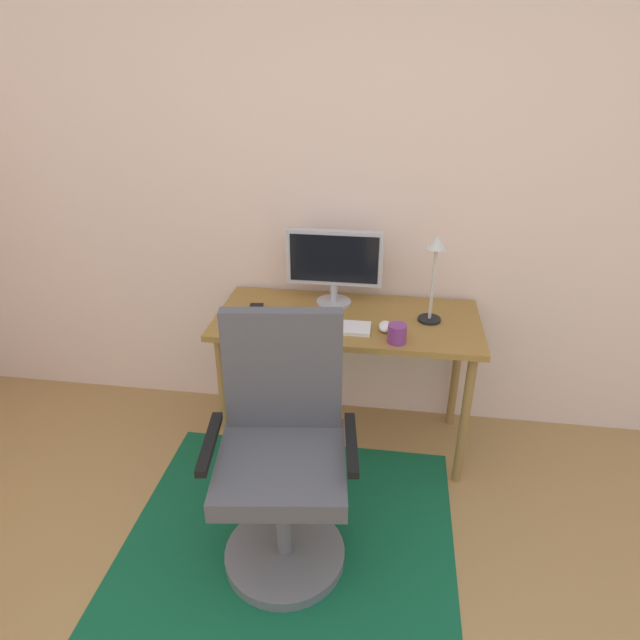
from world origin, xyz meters
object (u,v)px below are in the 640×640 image
(coffee_cup, at_px, (397,334))
(computer_mouse, at_px, (385,326))
(monitor, at_px, (334,262))
(keyboard, at_px, (325,326))
(cell_phone, at_px, (256,309))
(desk_lamp, at_px, (435,264))
(desk, at_px, (347,333))
(office_chair, at_px, (283,463))

(coffee_cup, bearing_deg, computer_mouse, 115.78)
(monitor, relative_size, computer_mouse, 4.63)
(keyboard, xyz_separation_m, computer_mouse, (0.28, 0.02, 0.01))
(monitor, distance_m, cell_phone, 0.46)
(cell_phone, height_order, desk_lamp, desk_lamp)
(cell_phone, bearing_deg, coffee_cup, -26.19)
(desk, xyz_separation_m, keyboard, (-0.09, -0.13, 0.10))
(keyboard, bearing_deg, office_chair, -97.49)
(desk, bearing_deg, cell_phone, 178.76)
(monitor, relative_size, desk_lamp, 1.12)
(office_chair, bearing_deg, coffee_cup, 44.01)
(monitor, bearing_deg, desk_lamp, -15.88)
(keyboard, height_order, coffee_cup, coffee_cup)
(keyboard, distance_m, desk_lamp, 0.59)
(coffee_cup, bearing_deg, keyboard, 164.80)
(desk_lamp, bearing_deg, cell_phone, -179.52)
(monitor, bearing_deg, keyboard, -91.47)
(keyboard, distance_m, office_chair, 0.70)
(monitor, xyz_separation_m, coffee_cup, (0.33, -0.38, -0.18))
(keyboard, bearing_deg, desk_lamp, 16.87)
(coffee_cup, distance_m, office_chair, 0.76)
(keyboard, bearing_deg, coffee_cup, -15.20)
(desk, distance_m, computer_mouse, 0.24)
(monitor, height_order, keyboard, monitor)
(coffee_cup, distance_m, cell_phone, 0.75)
(desk_lamp, bearing_deg, desk, -177.51)
(desk_lamp, distance_m, office_chair, 1.13)
(computer_mouse, height_order, desk_lamp, desk_lamp)
(coffee_cup, xyz_separation_m, desk_lamp, (0.15, 0.24, 0.25))
(cell_phone, height_order, office_chair, office_chair)
(monitor, relative_size, cell_phone, 3.44)
(coffee_cup, bearing_deg, desk, 137.52)
(cell_phone, bearing_deg, computer_mouse, -18.20)
(coffee_cup, distance_m, desk_lamp, 0.38)
(coffee_cup, height_order, cell_phone, coffee_cup)
(keyboard, height_order, cell_phone, keyboard)
(desk, distance_m, coffee_cup, 0.36)
(desk, bearing_deg, coffee_cup, -42.48)
(monitor, distance_m, office_chair, 1.05)
(monitor, relative_size, office_chair, 0.45)
(desk_lamp, bearing_deg, office_chair, -126.56)
(monitor, distance_m, coffee_cup, 0.54)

